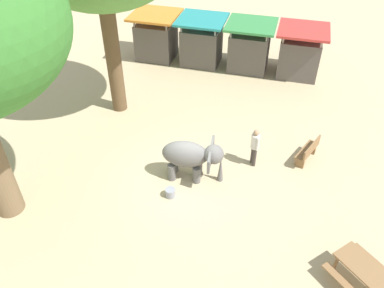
{
  "coord_description": "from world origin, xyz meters",
  "views": [
    {
      "loc": [
        3.02,
        -9.99,
        9.96
      ],
      "look_at": [
        -0.0,
        1.06,
        0.8
      ],
      "focal_mm": 36.16,
      "sensor_mm": 36.0,
      "label": 1
    }
  ],
  "objects_px": {
    "elephant": "(191,156)",
    "market_stall_teal": "(202,43)",
    "picnic_table_near": "(362,270)",
    "market_stall_red": "(299,55)",
    "feed_bucket": "(170,193)",
    "wooden_bench": "(308,151)",
    "person_handler": "(255,145)",
    "market_stall_green": "(249,49)",
    "market_stall_orange": "(156,38)"
  },
  "relations": [
    {
      "from": "elephant",
      "to": "market_stall_teal",
      "type": "bearing_deg",
      "value": 95.81
    },
    {
      "from": "picnic_table_near",
      "to": "market_stall_red",
      "type": "xyz_separation_m",
      "value": [
        -2.43,
        12.05,
        0.55
      ]
    },
    {
      "from": "market_stall_red",
      "to": "market_stall_teal",
      "type": "bearing_deg",
      "value": 180.0
    },
    {
      "from": "elephant",
      "to": "feed_bucket",
      "type": "bearing_deg",
      "value": -117.6
    },
    {
      "from": "wooden_bench",
      "to": "market_stall_red",
      "type": "bearing_deg",
      "value": 28.96
    },
    {
      "from": "market_stall_red",
      "to": "wooden_bench",
      "type": "bearing_deg",
      "value": -83.28
    },
    {
      "from": "person_handler",
      "to": "market_stall_green",
      "type": "relative_size",
      "value": 0.64
    },
    {
      "from": "person_handler",
      "to": "market_stall_red",
      "type": "distance_m",
      "value": 7.86
    },
    {
      "from": "person_handler",
      "to": "wooden_bench",
      "type": "xyz_separation_m",
      "value": [
        2.0,
        0.77,
        -0.48
      ]
    },
    {
      "from": "person_handler",
      "to": "market_stall_teal",
      "type": "xyz_separation_m",
      "value": [
        -4.02,
        7.77,
        0.19
      ]
    },
    {
      "from": "elephant",
      "to": "picnic_table_near",
      "type": "height_order",
      "value": "elephant"
    },
    {
      "from": "elephant",
      "to": "feed_bucket",
      "type": "height_order",
      "value": "elephant"
    },
    {
      "from": "market_stall_teal",
      "to": "market_stall_green",
      "type": "height_order",
      "value": "same"
    },
    {
      "from": "picnic_table_near",
      "to": "market_stall_orange",
      "type": "relative_size",
      "value": 0.84
    },
    {
      "from": "market_stall_red",
      "to": "feed_bucket",
      "type": "height_order",
      "value": "market_stall_red"
    },
    {
      "from": "wooden_bench",
      "to": "picnic_table_near",
      "type": "xyz_separation_m",
      "value": [
        1.61,
        -5.06,
        0.12
      ]
    },
    {
      "from": "wooden_bench",
      "to": "market_stall_orange",
      "type": "xyz_separation_m",
      "value": [
        -8.62,
        6.99,
        0.67
      ]
    },
    {
      "from": "picnic_table_near",
      "to": "market_stall_red",
      "type": "relative_size",
      "value": 0.84
    },
    {
      "from": "market_stall_orange",
      "to": "market_stall_red",
      "type": "xyz_separation_m",
      "value": [
        7.8,
        0.0,
        0.0
      ]
    },
    {
      "from": "market_stall_teal",
      "to": "feed_bucket",
      "type": "height_order",
      "value": "market_stall_teal"
    },
    {
      "from": "market_stall_green",
      "to": "market_stall_red",
      "type": "height_order",
      "value": "same"
    },
    {
      "from": "picnic_table_near",
      "to": "market_stall_red",
      "type": "bearing_deg",
      "value": 144.04
    },
    {
      "from": "market_stall_green",
      "to": "feed_bucket",
      "type": "distance_m",
      "value": 10.34
    },
    {
      "from": "elephant",
      "to": "feed_bucket",
      "type": "distance_m",
      "value": 1.5
    },
    {
      "from": "picnic_table_near",
      "to": "market_stall_teal",
      "type": "height_order",
      "value": "market_stall_teal"
    },
    {
      "from": "picnic_table_near",
      "to": "market_stall_green",
      "type": "distance_m",
      "value": 13.07
    },
    {
      "from": "market_stall_red",
      "to": "feed_bucket",
      "type": "relative_size",
      "value": 7.0
    },
    {
      "from": "person_handler",
      "to": "market_stall_red",
      "type": "xyz_separation_m",
      "value": [
        1.18,
        7.77,
        0.19
      ]
    },
    {
      "from": "wooden_bench",
      "to": "market_stall_red",
      "type": "relative_size",
      "value": 0.57
    },
    {
      "from": "market_stall_teal",
      "to": "market_stall_red",
      "type": "bearing_deg",
      "value": 0.0
    },
    {
      "from": "picnic_table_near",
      "to": "feed_bucket",
      "type": "bearing_deg",
      "value": -153.82
    },
    {
      "from": "elephant",
      "to": "market_stall_orange",
      "type": "relative_size",
      "value": 0.91
    },
    {
      "from": "market_stall_green",
      "to": "market_stall_red",
      "type": "relative_size",
      "value": 1.0
    },
    {
      "from": "market_stall_green",
      "to": "feed_bucket",
      "type": "xyz_separation_m",
      "value": [
        -1.12,
        -10.23,
        -0.98
      ]
    },
    {
      "from": "market_stall_orange",
      "to": "market_stall_green",
      "type": "bearing_deg",
      "value": 0.0
    },
    {
      "from": "market_stall_red",
      "to": "market_stall_green",
      "type": "bearing_deg",
      "value": 180.0
    },
    {
      "from": "market_stall_orange",
      "to": "market_stall_green",
      "type": "relative_size",
      "value": 1.0
    },
    {
      "from": "market_stall_green",
      "to": "feed_bucket",
      "type": "bearing_deg",
      "value": -96.24
    },
    {
      "from": "market_stall_green",
      "to": "market_stall_red",
      "type": "distance_m",
      "value": 2.6
    },
    {
      "from": "picnic_table_near",
      "to": "elephant",
      "type": "bearing_deg",
      "value": -164.87
    },
    {
      "from": "wooden_bench",
      "to": "feed_bucket",
      "type": "height_order",
      "value": "wooden_bench"
    },
    {
      "from": "elephant",
      "to": "person_handler",
      "type": "bearing_deg",
      "value": 26.01
    },
    {
      "from": "wooden_bench",
      "to": "market_stall_green",
      "type": "distance_m",
      "value": 7.81
    },
    {
      "from": "person_handler",
      "to": "market_stall_teal",
      "type": "relative_size",
      "value": 0.64
    },
    {
      "from": "person_handler",
      "to": "market_stall_orange",
      "type": "relative_size",
      "value": 0.64
    },
    {
      "from": "feed_bucket",
      "to": "elephant",
      "type": "bearing_deg",
      "value": 68.6
    },
    {
      "from": "elephant",
      "to": "market_stall_red",
      "type": "height_order",
      "value": "market_stall_red"
    },
    {
      "from": "market_stall_teal",
      "to": "elephant",
      "type": "bearing_deg",
      "value": -77.99
    },
    {
      "from": "feed_bucket",
      "to": "market_stall_green",
      "type": "bearing_deg",
      "value": 83.76
    },
    {
      "from": "wooden_bench",
      "to": "market_stall_red",
      "type": "distance_m",
      "value": 7.07
    }
  ]
}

